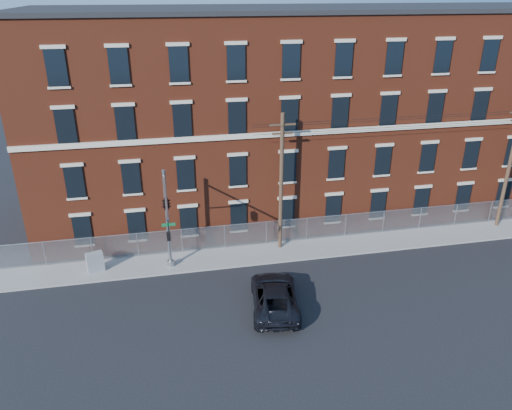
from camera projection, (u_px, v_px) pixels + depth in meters
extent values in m
plane|color=black|center=(271.00, 293.00, 30.85)|extent=(140.00, 140.00, 0.00)
cube|color=gray|center=(408.00, 238.00, 37.51)|extent=(65.00, 3.00, 0.12)
cube|color=maroon|center=(370.00, 109.00, 42.34)|extent=(55.00, 14.00, 16.00)
cube|color=black|center=(380.00, 8.00, 39.02)|extent=(55.30, 14.30, 0.30)
cube|color=beige|center=(410.00, 127.00, 35.88)|extent=(55.00, 0.18, 0.35)
cube|color=black|center=(82.00, 231.00, 34.00)|extent=(1.20, 0.10, 2.20)
cube|color=black|center=(75.00, 182.00, 32.53)|extent=(1.20, 0.10, 2.20)
cube|color=black|center=(66.00, 126.00, 30.99)|extent=(1.20, 0.10, 2.20)
cube|color=black|center=(56.00, 68.00, 29.53)|extent=(1.20, 0.10, 2.20)
cube|color=black|center=(137.00, 226.00, 34.67)|extent=(1.20, 0.10, 2.20)
cube|color=black|center=(131.00, 178.00, 33.21)|extent=(1.20, 0.10, 2.20)
cube|color=black|center=(125.00, 123.00, 31.66)|extent=(1.20, 0.10, 2.20)
cube|color=black|center=(119.00, 66.00, 30.20)|extent=(1.20, 0.10, 2.20)
cube|color=black|center=(188.00, 221.00, 35.34)|extent=(1.20, 0.10, 2.20)
cube|color=black|center=(186.00, 174.00, 33.88)|extent=(1.20, 0.10, 2.20)
cube|color=black|center=(182.00, 120.00, 32.34)|extent=(1.20, 0.10, 2.20)
cube|color=black|center=(179.00, 64.00, 30.87)|extent=(1.20, 0.10, 2.20)
cube|color=black|center=(239.00, 217.00, 36.02)|extent=(1.20, 0.10, 2.20)
cube|color=black|center=(238.00, 171.00, 34.55)|extent=(1.20, 0.10, 2.20)
cube|color=black|center=(237.00, 118.00, 33.01)|extent=(1.20, 0.10, 2.20)
cube|color=black|center=(236.00, 63.00, 31.55)|extent=(1.20, 0.10, 2.20)
cube|color=black|center=(287.00, 213.00, 36.69)|extent=(1.20, 0.10, 2.20)
cube|color=black|center=(288.00, 167.00, 35.23)|extent=(1.20, 0.10, 2.20)
cube|color=black|center=(290.00, 115.00, 33.68)|extent=(1.20, 0.10, 2.20)
cube|color=black|center=(291.00, 61.00, 32.22)|extent=(1.20, 0.10, 2.20)
cube|color=black|center=(333.00, 209.00, 37.37)|extent=(1.20, 0.10, 2.20)
cube|color=black|center=(336.00, 164.00, 35.90)|extent=(1.20, 0.10, 2.20)
cube|color=black|center=(340.00, 113.00, 34.36)|extent=(1.20, 0.10, 2.20)
cube|color=black|center=(344.00, 60.00, 32.89)|extent=(1.20, 0.10, 2.20)
cube|color=black|center=(378.00, 205.00, 38.04)|extent=(1.20, 0.10, 2.20)
cube|color=black|center=(383.00, 161.00, 36.58)|extent=(1.20, 0.10, 2.20)
cube|color=black|center=(389.00, 110.00, 35.03)|extent=(1.20, 0.10, 2.20)
cube|color=black|center=(394.00, 58.00, 33.57)|extent=(1.20, 0.10, 2.20)
cube|color=black|center=(421.00, 201.00, 38.71)|extent=(1.20, 0.10, 2.20)
cube|color=black|center=(428.00, 158.00, 37.25)|extent=(1.20, 0.10, 2.20)
cube|color=black|center=(435.00, 108.00, 35.70)|extent=(1.20, 0.10, 2.20)
cube|color=black|center=(443.00, 57.00, 34.24)|extent=(1.20, 0.10, 2.20)
cube|color=black|center=(463.00, 197.00, 39.39)|extent=(1.20, 0.10, 2.20)
cube|color=black|center=(471.00, 155.00, 37.92)|extent=(1.20, 0.10, 2.20)
cube|color=black|center=(480.00, 106.00, 36.38)|extent=(1.20, 0.10, 2.20)
cube|color=black|center=(490.00, 55.00, 34.92)|extent=(1.20, 0.10, 2.20)
cube|color=black|center=(503.00, 194.00, 40.06)|extent=(1.20, 0.10, 2.20)
cube|color=#A5A8AD|center=(402.00, 220.00, 38.28)|extent=(59.00, 0.02, 1.80)
cylinder|color=#9EA0A5|center=(403.00, 209.00, 37.92)|extent=(59.00, 0.04, 0.04)
cylinder|color=#9EA0A5|center=(45.00, 254.00, 33.43)|extent=(0.06, 0.06, 1.85)
cylinder|color=#9EA0A5|center=(92.00, 249.00, 34.00)|extent=(0.06, 0.06, 1.85)
cylinder|color=#9EA0A5|center=(138.00, 245.00, 34.57)|extent=(0.06, 0.06, 1.85)
cylinder|color=#9EA0A5|center=(182.00, 241.00, 35.14)|extent=(0.06, 0.06, 1.85)
cylinder|color=#9EA0A5|center=(225.00, 237.00, 35.72)|extent=(0.06, 0.06, 1.85)
cylinder|color=#9EA0A5|center=(266.00, 233.00, 36.29)|extent=(0.06, 0.06, 1.85)
cylinder|color=#9EA0A5|center=(307.00, 229.00, 36.86)|extent=(0.06, 0.06, 1.85)
cylinder|color=#9EA0A5|center=(346.00, 225.00, 37.43)|extent=(0.06, 0.06, 1.85)
cylinder|color=#9EA0A5|center=(383.00, 222.00, 38.00)|extent=(0.06, 0.06, 1.85)
cylinder|color=#9EA0A5|center=(420.00, 218.00, 38.57)|extent=(0.06, 0.06, 1.85)
cylinder|color=#9EA0A5|center=(456.00, 215.00, 39.14)|extent=(0.06, 0.06, 1.85)
cylinder|color=#9EA0A5|center=(490.00, 211.00, 39.71)|extent=(0.06, 0.06, 1.85)
cylinder|color=#9EA0A5|center=(167.00, 220.00, 32.31)|extent=(0.22, 0.22, 7.00)
cylinder|color=#9EA0A5|center=(171.00, 263.00, 33.65)|extent=(0.50, 0.50, 0.40)
cylinder|color=#9EA0A5|center=(166.00, 195.00, 28.14)|extent=(0.14, 6.50, 0.14)
cylinder|color=#9EA0A5|center=(166.00, 197.00, 30.38)|extent=(0.08, 2.18, 1.56)
cube|color=#0C592D|center=(169.00, 225.00, 32.30)|extent=(0.90, 0.03, 0.22)
cube|color=black|center=(169.00, 236.00, 32.53)|extent=(0.25, 0.25, 0.60)
imported|color=black|center=(168.00, 223.00, 26.08)|extent=(0.16, 0.20, 1.00)
imported|color=black|center=(166.00, 202.00, 28.59)|extent=(0.53, 2.48, 1.00)
cylinder|color=#493424|center=(281.00, 184.00, 34.15)|extent=(0.28, 0.28, 10.00)
cube|color=#493424|center=(283.00, 125.00, 32.44)|extent=(1.80, 0.12, 0.12)
cube|color=#493424|center=(282.00, 133.00, 32.69)|extent=(1.40, 0.12, 0.12)
cylinder|color=#493424|center=(509.00, 166.00, 37.46)|extent=(0.28, 0.28, 10.00)
imported|color=black|center=(275.00, 296.00, 29.24)|extent=(3.52, 6.10, 1.60)
cube|color=gray|center=(95.00, 262.00, 32.81)|extent=(1.20, 0.83, 1.37)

